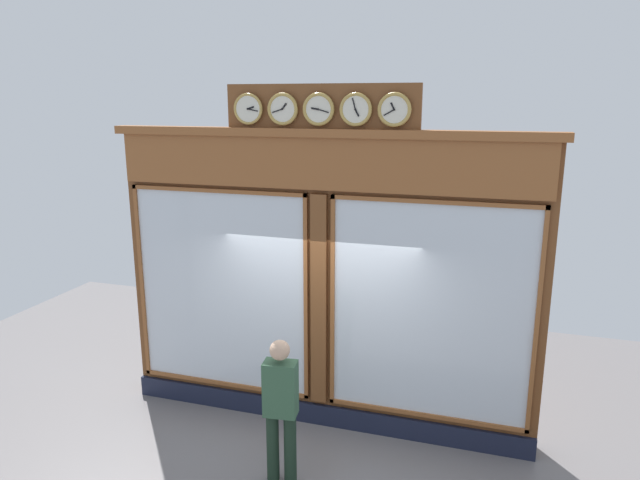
% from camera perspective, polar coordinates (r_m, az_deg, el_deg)
% --- Properties ---
extents(shop_facade, '(5.49, 0.42, 4.35)m').
position_cam_1_polar(shop_facade, '(7.32, 0.29, -3.89)').
color(shop_facade, brown).
rests_on(shop_facade, ground_plane).
extents(pedestrian, '(0.38, 0.26, 1.69)m').
position_cam_1_polar(pedestrian, '(6.55, -3.91, -15.99)').
color(pedestrian, '#1C2F21').
rests_on(pedestrian, ground_plane).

